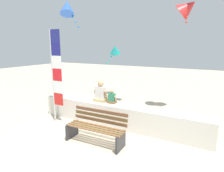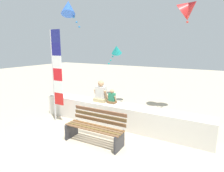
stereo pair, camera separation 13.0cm
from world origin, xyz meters
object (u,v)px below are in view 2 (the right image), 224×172
object	(u,v)px
person_child	(112,98)
flag_banner	(56,71)
kite_red	(189,7)
kite_blue	(68,8)
park_bench	(95,128)
person_adult	(101,93)
kite_teal	(116,50)

from	to	relation	value
person_child	flag_banner	size ratio (longest dim) A/B	0.15
kite_red	kite_blue	bearing A→B (deg)	-158.53
flag_banner	kite_red	xyz separation A→B (m)	(3.63, 2.98, 2.20)
park_bench	kite_blue	size ratio (longest dim) A/B	1.49
person_adult	person_child	bearing A→B (deg)	0.04
person_child	kite_blue	size ratio (longest dim) A/B	0.42
kite_teal	park_bench	bearing A→B (deg)	-67.77
person_child	person_adult	bearing A→B (deg)	-179.96
flag_banner	person_adult	bearing A→B (deg)	29.57
person_child	kite_teal	size ratio (longest dim) A/B	0.45
flag_banner	kite_teal	size ratio (longest dim) A/B	2.97
kite_red	kite_teal	world-z (taller)	kite_red
flag_banner	kite_teal	world-z (taller)	flag_banner
person_adult	kite_red	xyz separation A→B (m)	(2.31, 2.23, 2.96)
person_adult	kite_blue	xyz separation A→B (m)	(-1.86, 0.59, 3.06)
flag_banner	person_child	bearing A→B (deg)	23.06
kite_teal	person_child	bearing A→B (deg)	-63.45
person_child	park_bench	bearing A→B (deg)	-79.58
park_bench	flag_banner	bearing A→B (deg)	163.54
person_child	kite_red	bearing A→B (deg)	50.09
kite_teal	kite_blue	size ratio (longest dim) A/B	0.94
kite_teal	kite_blue	bearing A→B (deg)	-103.16
person_adult	kite_red	bearing A→B (deg)	44.06
kite_red	person_child	bearing A→B (deg)	-129.91
park_bench	person_adult	distance (m)	1.63
kite_teal	kite_red	bearing A→B (deg)	-17.16
park_bench	flag_banner	size ratio (longest dim) A/B	0.54
kite_blue	person_adult	bearing A→B (deg)	-17.75
person_adult	person_child	xyz separation A→B (m)	(0.44, 0.00, -0.10)
person_adult	kite_teal	world-z (taller)	kite_teal
person_child	kite_red	distance (m)	4.22
park_bench	kite_red	bearing A→B (deg)	65.62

